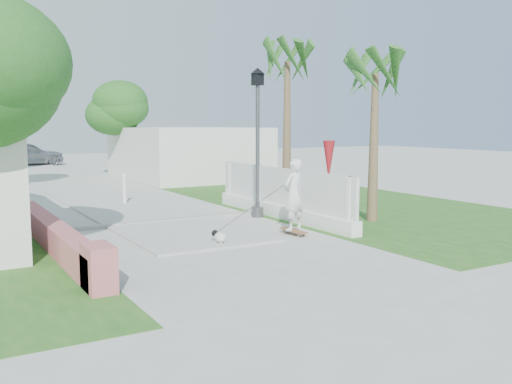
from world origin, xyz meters
TOP-DOWN VIEW (x-y plane):
  - ground at (0.00, 0.00)m, footprint 90.00×90.00m
  - path_strip at (0.00, 20.00)m, footprint 3.20×36.00m
  - curb at (0.00, 6.00)m, footprint 6.50×0.25m
  - grass_right at (7.00, 8.00)m, footprint 8.00×20.00m
  - pink_wall at (-3.30, 3.55)m, footprint 0.45×8.20m
  - lattice_fence at (3.40, 5.00)m, footprint 0.35×7.00m
  - building_right at (6.00, 18.00)m, footprint 6.00×8.00m
  - street_lamp at (2.90, 5.50)m, footprint 0.44×0.44m
  - bollard at (0.20, 10.00)m, footprint 0.14×0.14m
  - patio_umbrella at (4.80, 4.50)m, footprint 0.36×0.36m
  - tree_path_right at (3.22, 19.98)m, footprint 3.00×3.00m
  - palm_far at (4.60, 6.50)m, footprint 1.80×1.80m
  - palm_near at (5.40, 3.20)m, footprint 1.80×1.80m
  - skateboarder at (2.01, 2.66)m, footprint 2.57×0.98m
  - dog at (0.09, 2.48)m, footprint 0.31×0.51m
  - parked_car at (0.11, 31.10)m, footprint 4.97×2.63m

SIDE VIEW (x-z plane):
  - ground at x=0.00m, z-range 0.00..0.00m
  - grass_right at x=7.00m, z-range 0.00..0.01m
  - path_strip at x=0.00m, z-range 0.00..0.06m
  - curb at x=0.00m, z-range 0.00..0.10m
  - dog at x=0.09m, z-range 0.01..0.37m
  - pink_wall at x=-3.30m, z-range -0.09..0.71m
  - lattice_fence at x=3.40m, z-range -0.21..1.29m
  - bollard at x=0.20m, z-range 0.04..1.13m
  - parked_car at x=0.11m, z-range 0.00..1.61m
  - skateboarder at x=2.01m, z-range -0.01..1.92m
  - building_right at x=6.00m, z-range 0.00..2.60m
  - patio_umbrella at x=4.80m, z-range 0.54..2.84m
  - street_lamp at x=2.90m, z-range 0.21..4.65m
  - tree_path_right at x=3.22m, z-range 1.10..5.89m
  - palm_near at x=5.40m, z-range 1.60..6.30m
  - palm_far at x=4.60m, z-range 1.83..7.13m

